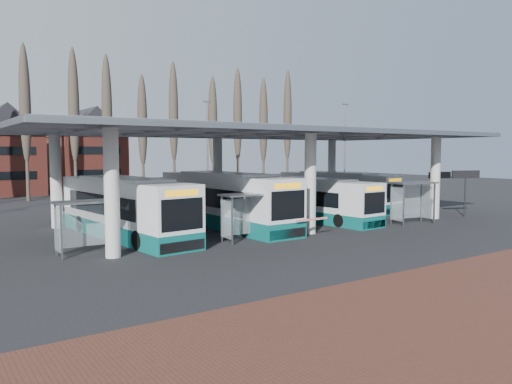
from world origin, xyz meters
TOP-DOWN VIEW (x-y plane):
  - ground at (0.00, 0.00)m, footprint 140.00×140.00m
  - station_canopy at (0.00, 8.00)m, footprint 32.00×16.00m
  - poplar_row at (0.00, 33.00)m, footprint 45.10×1.10m
  - lamp_post_b at (6.00, 26.00)m, footprint 0.80×0.16m
  - lamp_post_c at (20.00, 20.00)m, footprint 0.80×0.16m
  - bus_0 at (-9.61, 7.61)m, footprint 3.90×12.61m
  - bus_1 at (-2.77, 7.84)m, footprint 3.18×12.89m
  - bus_2 at (4.04, 6.93)m, footprint 3.08×11.06m
  - bus_3 at (10.44, 11.20)m, footprint 3.84×11.65m
  - shelter_0 at (-12.90, 4.00)m, footprint 2.79×1.39m
  - shelter_1 at (-4.61, 2.60)m, footprint 2.87×1.49m
  - shelter_2 at (8.28, 1.67)m, footprint 3.31×2.04m
  - info_sign_0 at (14.81, 1.86)m, footprint 2.25×0.95m
  - info_sign_1 at (16.83, 5.55)m, footprint 2.13×0.69m
  - barrier at (-0.83, 1.48)m, footprint 2.42×0.72m

SIDE VIEW (x-z plane):
  - ground at x=0.00m, z-range 0.00..0.00m
  - barrier at x=-0.83m, z-range 0.33..1.54m
  - bus_2 at x=4.04m, z-range -0.09..2.95m
  - bus_3 at x=10.44m, z-range -0.09..3.09m
  - bus_0 at x=-9.61m, z-range -0.10..3.35m
  - bus_1 at x=-2.77m, z-range -0.10..3.46m
  - shelter_0 at x=-12.90m, z-range 0.59..3.17m
  - shelter_1 at x=-4.61m, z-range 0.60..3.23m
  - shelter_2 at x=8.28m, z-range 0.65..3.53m
  - info_sign_1 at x=16.83m, z-range 1.10..4.33m
  - info_sign_0 at x=14.81m, z-range 1.19..4.69m
  - lamp_post_b at x=6.00m, z-range 0.25..10.42m
  - lamp_post_c at x=20.00m, z-range 0.25..10.42m
  - station_canopy at x=0.00m, z-range 2.51..8.85m
  - poplar_row at x=0.00m, z-range 1.53..16.03m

